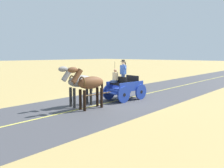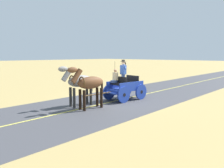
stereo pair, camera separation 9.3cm
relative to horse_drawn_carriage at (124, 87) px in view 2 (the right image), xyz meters
name	(u,v)px [view 2 (the right image)]	position (x,y,z in m)	size (l,w,h in m)	color
ground_plane	(117,101)	(0.12, 0.51, -0.82)	(200.00, 200.00, 0.00)	tan
road_surface	(117,101)	(0.12, 0.51, -0.81)	(6.26, 160.00, 0.01)	#424247
road_centre_stripe	(117,100)	(0.12, 0.51, -0.81)	(0.12, 160.00, 0.00)	#DBCC4C
horse_drawn_carriage	(124,87)	(0.00, 0.00, 0.00)	(1.60, 4.52, 2.50)	#1E3899
horse_near_side	(89,84)	(-0.21, 3.06, 0.51)	(0.70, 2.14, 2.21)	brown
horse_off_side	(79,82)	(0.71, 2.98, 0.51)	(0.68, 2.14, 2.21)	gray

